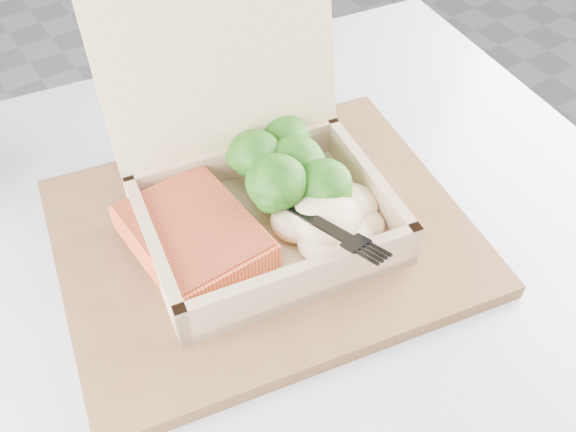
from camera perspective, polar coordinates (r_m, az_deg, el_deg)
floor at (r=1.34m, az=9.93°, el=-15.26°), size 4.00×4.00×0.00m
cafe_table at (r=0.71m, az=-0.34°, el=-15.94°), size 0.89×0.89×0.72m
serving_tray at (r=0.59m, az=-2.20°, el=-1.75°), size 0.41×0.35×0.02m
takeout_container at (r=0.56m, az=-3.23°, el=3.90°), size 0.24×0.24×0.20m
salmon_fillet at (r=0.55m, az=-8.39°, el=-1.78°), size 0.10×0.13×0.03m
broccoli_pile at (r=0.59m, az=0.72°, el=4.35°), size 0.13×0.13×0.05m
mashed_potatoes at (r=0.55m, az=3.40°, el=-0.14°), size 0.10×0.09×0.04m
plastic_fork at (r=0.54m, az=0.80°, el=0.93°), size 0.03×0.14×0.03m
receipt at (r=0.74m, az=-9.26°, el=9.03°), size 0.12×0.17×0.00m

